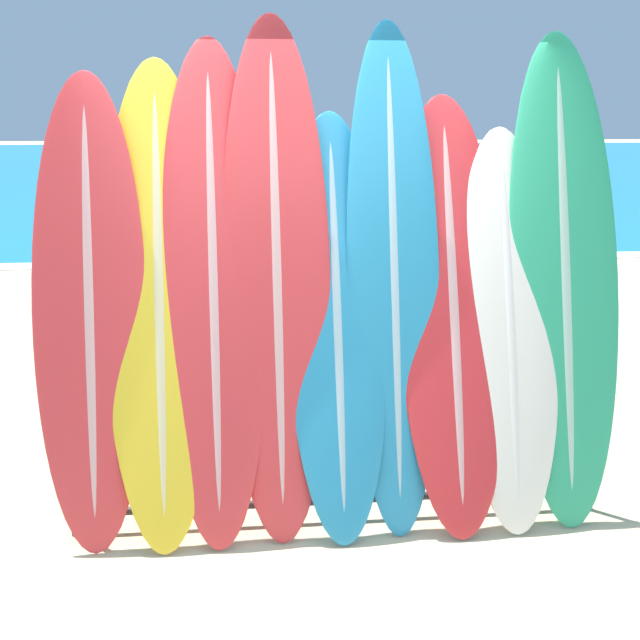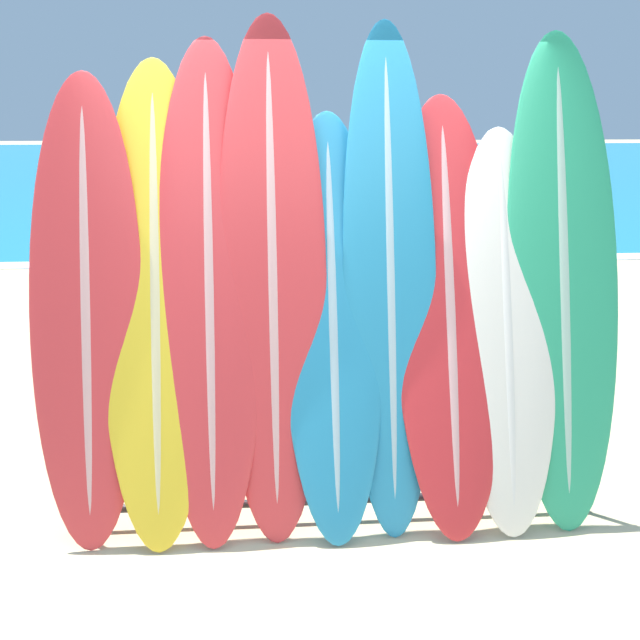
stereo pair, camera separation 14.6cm
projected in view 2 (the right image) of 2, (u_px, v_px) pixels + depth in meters
name	position (u px, v px, depth m)	size (l,w,h in m)	color
ground_plane	(328.00, 573.00, 4.23)	(160.00, 160.00, 0.00)	#CCB789
ocean_water	(244.00, 163.00, 41.68)	(120.00, 60.00, 0.01)	teal
surfboard_rack	(334.00, 435.00, 4.66)	(2.79, 0.04, 0.90)	#28282D
surfboard_slot_0	(86.00, 310.00, 4.43)	(0.56, 0.60, 2.35)	red
surfboard_slot_1	(156.00, 301.00, 4.48)	(0.56, 0.77, 2.42)	yellow
surfboard_slot_2	(209.00, 289.00, 4.49)	(0.54, 0.77, 2.53)	red
surfboard_slot_3	(272.00, 277.00, 4.51)	(0.55, 0.68, 2.64)	red
surfboard_slot_4	(333.00, 324.00, 4.55)	(0.52, 0.73, 2.16)	teal
surfboard_slot_5	(390.00, 278.00, 4.57)	(0.48, 0.67, 2.62)	teal
surfboard_slot_6	(449.00, 313.00, 4.61)	(0.59, 0.78, 2.25)	red
surfboard_slot_7	(506.00, 329.00, 4.63)	(0.54, 0.68, 2.08)	silver
surfboard_slot_8	(563.00, 279.00, 4.66)	(0.60, 0.69, 2.57)	#289E70
person_near_water	(269.00, 229.00, 9.80)	(0.29, 0.25, 1.67)	beige
person_mid_beach	(244.00, 223.00, 10.62)	(0.27, 0.27, 1.60)	#846047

